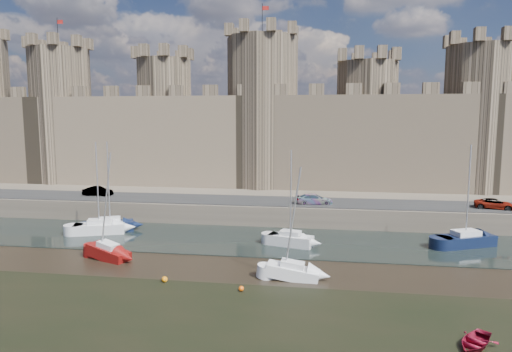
{
  "coord_description": "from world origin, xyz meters",
  "views": [
    {
      "loc": [
        11.99,
        -23.53,
        13.32
      ],
      "look_at": [
        5.01,
        22.0,
        7.35
      ],
      "focal_mm": 32.0,
      "sensor_mm": 36.0,
      "label": 1
    }
  ],
  "objects_px": {
    "sailboat_0": "(99,227)",
    "sailboat_3": "(465,239)",
    "sailboat_4": "(108,251)",
    "sailboat_5": "(293,271)",
    "car_1": "(98,191)",
    "car_2": "(314,199)",
    "car_3": "(495,204)",
    "sailboat_1": "(110,225)",
    "sailboat_2": "(290,239)"
  },
  "relations": [
    {
      "from": "sailboat_3",
      "to": "sailboat_4",
      "type": "relative_size",
      "value": 1.03
    },
    {
      "from": "sailboat_0",
      "to": "sailboat_1",
      "type": "bearing_deg",
      "value": 36.06
    },
    {
      "from": "sailboat_0",
      "to": "sailboat_4",
      "type": "height_order",
      "value": "sailboat_0"
    },
    {
      "from": "sailboat_1",
      "to": "sailboat_2",
      "type": "height_order",
      "value": "sailboat_1"
    },
    {
      "from": "car_3",
      "to": "sailboat_0",
      "type": "relative_size",
      "value": 0.43
    },
    {
      "from": "car_2",
      "to": "sailboat_1",
      "type": "bearing_deg",
      "value": 100.39
    },
    {
      "from": "car_2",
      "to": "sailboat_0",
      "type": "relative_size",
      "value": 0.43
    },
    {
      "from": "car_3",
      "to": "sailboat_3",
      "type": "relative_size",
      "value": 0.43
    },
    {
      "from": "car_1",
      "to": "sailboat_1",
      "type": "height_order",
      "value": "sailboat_1"
    },
    {
      "from": "sailboat_2",
      "to": "car_1",
      "type": "bearing_deg",
      "value": 171.46
    },
    {
      "from": "sailboat_0",
      "to": "sailboat_3",
      "type": "relative_size",
      "value": 1.0
    },
    {
      "from": "sailboat_1",
      "to": "sailboat_5",
      "type": "bearing_deg",
      "value": -53.18
    },
    {
      "from": "car_3",
      "to": "sailboat_1",
      "type": "distance_m",
      "value": 45.32
    },
    {
      "from": "sailboat_3",
      "to": "sailboat_5",
      "type": "distance_m",
      "value": 20.89
    },
    {
      "from": "car_3",
      "to": "sailboat_1",
      "type": "xyz_separation_m",
      "value": [
        -44.58,
        -7.8,
        -2.3
      ]
    },
    {
      "from": "car_2",
      "to": "sailboat_2",
      "type": "height_order",
      "value": "sailboat_2"
    },
    {
      "from": "sailboat_3",
      "to": "sailboat_4",
      "type": "xyz_separation_m",
      "value": [
        -34.55,
        -9.5,
        -0.06
      ]
    },
    {
      "from": "car_2",
      "to": "car_3",
      "type": "height_order",
      "value": "car_2"
    },
    {
      "from": "sailboat_4",
      "to": "sailboat_2",
      "type": "bearing_deg",
      "value": 43.25
    },
    {
      "from": "car_3",
      "to": "sailboat_0",
      "type": "distance_m",
      "value": 46.28
    },
    {
      "from": "car_2",
      "to": "car_3",
      "type": "relative_size",
      "value": 1.01
    },
    {
      "from": "sailboat_2",
      "to": "sailboat_3",
      "type": "xyz_separation_m",
      "value": [
        17.9,
        2.57,
        0.0
      ]
    },
    {
      "from": "sailboat_1",
      "to": "sailboat_4",
      "type": "relative_size",
      "value": 1.03
    },
    {
      "from": "sailboat_2",
      "to": "car_3",
      "type": "bearing_deg",
      "value": 39.32
    },
    {
      "from": "car_3",
      "to": "sailboat_5",
      "type": "height_order",
      "value": "sailboat_5"
    },
    {
      "from": "car_3",
      "to": "sailboat_4",
      "type": "height_order",
      "value": "sailboat_4"
    },
    {
      "from": "car_2",
      "to": "sailboat_3",
      "type": "height_order",
      "value": "sailboat_3"
    },
    {
      "from": "car_3",
      "to": "sailboat_5",
      "type": "xyz_separation_m",
      "value": [
        -22.41,
        -20.19,
        -2.43
      ]
    },
    {
      "from": "sailboat_1",
      "to": "sailboat_2",
      "type": "relative_size",
      "value": 1.05
    },
    {
      "from": "car_1",
      "to": "sailboat_0",
      "type": "relative_size",
      "value": 0.39
    },
    {
      "from": "sailboat_4",
      "to": "sailboat_5",
      "type": "bearing_deg",
      "value": 12.03
    },
    {
      "from": "car_1",
      "to": "sailboat_4",
      "type": "distance_m",
      "value": 21.89
    },
    {
      "from": "car_1",
      "to": "sailboat_4",
      "type": "bearing_deg",
      "value": -148.05
    },
    {
      "from": "car_1",
      "to": "sailboat_0",
      "type": "distance_m",
      "value": 11.87
    },
    {
      "from": "sailboat_2",
      "to": "sailboat_4",
      "type": "relative_size",
      "value": 0.98
    },
    {
      "from": "sailboat_2",
      "to": "sailboat_3",
      "type": "distance_m",
      "value": 18.09
    },
    {
      "from": "car_3",
      "to": "sailboat_4",
      "type": "xyz_separation_m",
      "value": [
        -39.97,
        -17.53,
        -2.38
      ]
    },
    {
      "from": "car_2",
      "to": "sailboat_4",
      "type": "xyz_separation_m",
      "value": [
        -18.78,
        -17.27,
        -2.41
      ]
    },
    {
      "from": "sailboat_4",
      "to": "sailboat_5",
      "type": "relative_size",
      "value": 1.08
    },
    {
      "from": "sailboat_2",
      "to": "sailboat_4",
      "type": "distance_m",
      "value": 18.03
    },
    {
      "from": "car_3",
      "to": "sailboat_0",
      "type": "height_order",
      "value": "sailboat_0"
    },
    {
      "from": "sailboat_0",
      "to": "sailboat_3",
      "type": "distance_m",
      "value": 39.93
    },
    {
      "from": "sailboat_2",
      "to": "sailboat_3",
      "type": "height_order",
      "value": "sailboat_3"
    },
    {
      "from": "sailboat_3",
      "to": "sailboat_5",
      "type": "relative_size",
      "value": 1.12
    },
    {
      "from": "car_1",
      "to": "car_3",
      "type": "xyz_separation_m",
      "value": [
        50.83,
        -1.32,
        -0.04
      ]
    },
    {
      "from": "sailboat_0",
      "to": "sailboat_1",
      "type": "relative_size",
      "value": 1.0
    },
    {
      "from": "sailboat_1",
      "to": "sailboat_2",
      "type": "bearing_deg",
      "value": -31.48
    },
    {
      "from": "car_1",
      "to": "sailboat_5",
      "type": "xyz_separation_m",
      "value": [
        28.42,
        -21.51,
        -2.47
      ]
    },
    {
      "from": "sailboat_3",
      "to": "sailboat_4",
      "type": "bearing_deg",
      "value": 170.66
    },
    {
      "from": "sailboat_0",
      "to": "sailboat_2",
      "type": "xyz_separation_m",
      "value": [
        22.02,
        -1.66,
        -0.01
      ]
    }
  ]
}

